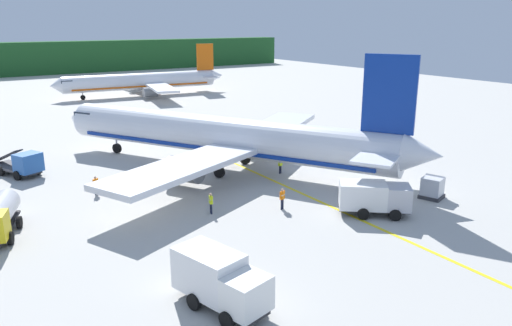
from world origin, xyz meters
name	(u,v)px	position (x,y,z in m)	size (l,w,h in m)	color
airliner_foreground	(224,137)	(26.64, 23.74, 3.39)	(32.09, 37.87, 11.90)	silver
airliner_mid_apron	(144,81)	(38.86, 77.89, 2.84)	(34.99, 28.97, 9.98)	white
service_truck_baggage	(374,197)	(30.19, 6.81, 1.46)	(5.51, 5.07, 2.56)	silver
service_truck_catering	(219,279)	(13.94, 1.99, 1.59)	(3.50, 5.86, 2.91)	white
service_truck_pushback	(22,164)	(9.19, 32.47, 1.18)	(4.48, 6.34, 2.58)	#2659A5
cargo_container_near	(432,188)	(37.18, 6.81, 0.92)	(2.25, 2.25, 1.95)	#333338
crew_marshaller	(96,184)	(13.57, 23.25, 0.96)	(0.56, 0.42, 1.64)	#191E33
crew_loader_left	(280,164)	(30.53, 19.56, 0.95)	(0.60, 0.36, 1.62)	#191E33
crew_loader_right	(282,197)	(24.95, 11.58, 1.03)	(0.60, 0.37, 1.75)	#191E33
crew_supervisor	(211,202)	(19.77, 13.86, 1.00)	(0.32, 0.62, 1.70)	#191E33
apron_guide_line	(266,177)	(28.62, 19.23, 0.01)	(0.30, 60.00, 0.01)	yellow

